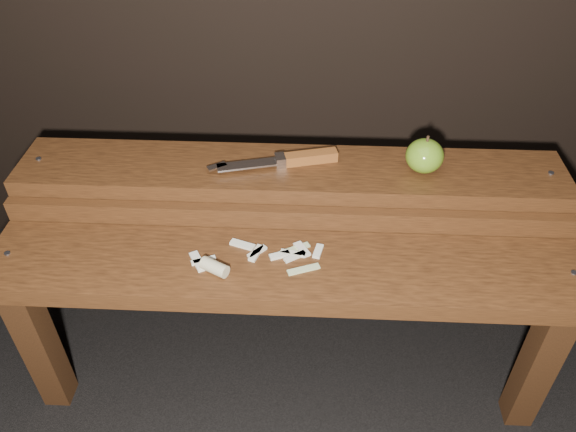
{
  "coord_description": "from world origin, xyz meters",
  "views": [
    {
      "loc": [
        0.04,
        -0.84,
        1.2
      ],
      "look_at": [
        0.0,
        0.06,
        0.45
      ],
      "focal_mm": 35.0,
      "sensor_mm": 36.0,
      "label": 1
    }
  ],
  "objects_px": {
    "bench_rear_tier": "(290,198)",
    "knife": "(294,159)",
    "apple": "(425,156)",
    "bench_front_tier": "(285,290)"
  },
  "relations": [
    {
      "from": "bench_front_tier",
      "to": "apple",
      "type": "relative_size",
      "value": 14.16
    },
    {
      "from": "apple",
      "to": "knife",
      "type": "height_order",
      "value": "apple"
    },
    {
      "from": "apple",
      "to": "bench_rear_tier",
      "type": "bearing_deg",
      "value": -179.13
    },
    {
      "from": "bench_front_tier",
      "to": "apple",
      "type": "xyz_separation_m",
      "value": [
        0.29,
        0.23,
        0.18
      ]
    },
    {
      "from": "bench_rear_tier",
      "to": "apple",
      "type": "xyz_separation_m",
      "value": [
        0.29,
        0.0,
        0.12
      ]
    },
    {
      "from": "bench_rear_tier",
      "to": "knife",
      "type": "height_order",
      "value": "knife"
    },
    {
      "from": "bench_rear_tier",
      "to": "bench_front_tier",
      "type": "bearing_deg",
      "value": -90.0
    },
    {
      "from": "bench_front_tier",
      "to": "apple",
      "type": "bearing_deg",
      "value": 39.01
    },
    {
      "from": "bench_rear_tier",
      "to": "knife",
      "type": "bearing_deg",
      "value": 60.9
    },
    {
      "from": "bench_rear_tier",
      "to": "apple",
      "type": "distance_m",
      "value": 0.31
    }
  ]
}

